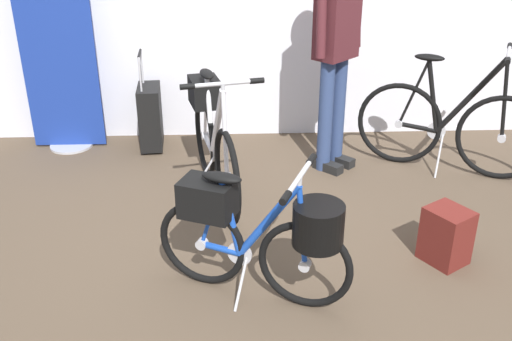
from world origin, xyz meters
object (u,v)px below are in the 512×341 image
floor_banner_stand (61,72)px  backpack_on_floor (447,236)px  visitor_near_wall (337,34)px  rolling_suitcase (150,116)px  folding_bike_foreground (260,230)px  display_bike_right (449,126)px  display_bike_left (213,136)px

floor_banner_stand → backpack_on_floor: (2.65, -1.82, -0.49)m
visitor_near_wall → rolling_suitcase: size_ratio=2.19×
folding_bike_foreground → backpack_on_floor: folding_bike_foreground is taller
display_bike_right → rolling_suitcase: size_ratio=1.57×
folding_bike_foreground → rolling_suitcase: 2.23m
folding_bike_foreground → floor_banner_stand: bearing=125.9°
display_bike_right → visitor_near_wall: (-0.89, 0.11, 0.69)m
floor_banner_stand → backpack_on_floor: floor_banner_stand is taller
floor_banner_stand → display_bike_right: floor_banner_stand is taller
folding_bike_foreground → visitor_near_wall: bearing=68.9°
display_bike_right → backpack_on_floor: size_ratio=3.82×
floor_banner_stand → display_bike_left: (1.25, -0.87, -0.23)m
floor_banner_stand → folding_bike_foreground: (1.53, -2.11, -0.25)m
floor_banner_stand → rolling_suitcase: size_ratio=1.80×
folding_bike_foreground → visitor_near_wall: size_ratio=0.57×
backpack_on_floor → floor_banner_stand: bearing=145.4°
backpack_on_floor → rolling_suitcase: bearing=137.5°
display_bike_right → visitor_near_wall: 1.13m
floor_banner_stand → rolling_suitcase: (0.70, -0.05, -0.38)m
display_bike_left → visitor_near_wall: visitor_near_wall is taller
folding_bike_foreground → rolling_suitcase: (-0.83, 2.07, -0.13)m
folding_bike_foreground → visitor_near_wall: 1.87m
floor_banner_stand → backpack_on_floor: bearing=-34.6°
display_bike_right → visitor_near_wall: bearing=172.9°
rolling_suitcase → folding_bike_foreground: bearing=-68.2°
folding_bike_foreground → rolling_suitcase: rolling_suitcase is taller
rolling_suitcase → display_bike_left: bearing=-56.3°
floor_banner_stand → visitor_near_wall: size_ratio=0.82×
visitor_near_wall → rolling_suitcase: visitor_near_wall is taller
folding_bike_foreground → backpack_on_floor: bearing=14.6°
floor_banner_stand → backpack_on_floor: 3.25m
folding_bike_foreground → display_bike_right: 2.16m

